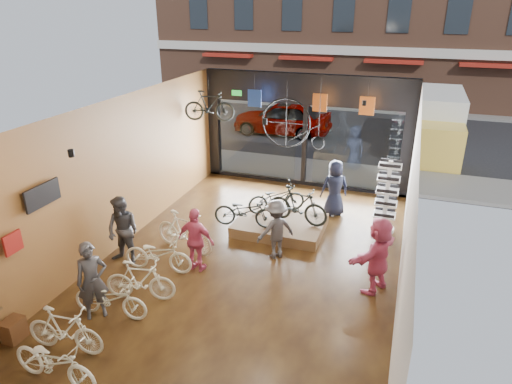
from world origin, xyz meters
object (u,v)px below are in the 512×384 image
at_px(box_truck, 435,126).
at_px(customer_0, 92,281).
at_px(floor_bike_0, 54,362).
at_px(sunglasses_rack, 387,197).
at_px(floor_bike_2, 110,298).
at_px(street_car, 282,118).
at_px(floor_bike_4, 158,254).
at_px(display_bike_mid, 298,205).
at_px(customer_4, 335,188).
at_px(floor_bike_1, 64,330).
at_px(customer_1, 123,231).
at_px(hung_bike, 209,106).
at_px(display_bike_left, 245,211).
at_px(floor_bike_3, 140,281).
at_px(floor_bike_5, 184,232).
at_px(penny_farthing, 296,126).
at_px(customer_2, 196,240).
at_px(customer_5, 378,255).
at_px(display_bike_right, 276,198).
at_px(customer_3, 276,229).
at_px(display_platform, 280,225).

xyz_separation_m(box_truck, customer_0, (-6.55, -13.49, -0.38)).
distance_m(floor_bike_0, sunglasses_rack, 8.83).
bearing_deg(floor_bike_2, street_car, -3.36).
bearing_deg(box_truck, floor_bike_0, -111.72).
distance_m(floor_bike_4, display_bike_mid, 3.97).
height_order(box_truck, customer_4, box_truck).
relative_size(floor_bike_1, customer_1, 0.89).
height_order(street_car, customer_0, customer_0).
bearing_deg(display_bike_mid, customer_4, -17.50).
bearing_deg(hung_bike, display_bike_left, -152.47).
bearing_deg(floor_bike_3, floor_bike_5, -10.05).
xyz_separation_m(box_truck, penny_farthing, (-4.20, -6.66, 1.28)).
xyz_separation_m(customer_2, customer_5, (4.07, 0.54, 0.08)).
relative_size(floor_bike_4, customer_0, 1.00).
bearing_deg(box_truck, customer_4, -111.69).
bearing_deg(display_bike_right, customer_1, 107.42).
bearing_deg(floor_bike_2, box_truck, -30.47).
relative_size(floor_bike_5, customer_3, 1.14).
bearing_deg(penny_farthing, box_truck, 57.78).
distance_m(display_platform, hung_bike, 4.43).
xyz_separation_m(floor_bike_1, customer_1, (-0.74, 2.99, 0.40)).
bearing_deg(customer_0, floor_bike_0, -117.08).
xyz_separation_m(customer_0, hung_bike, (-0.41, 6.69, 2.09)).
bearing_deg(hung_bike, sunglasses_rack, -112.03).
xyz_separation_m(floor_bike_3, display_bike_right, (1.66, 4.54, 0.28)).
xyz_separation_m(floor_bike_5, customer_4, (3.23, 3.37, 0.32)).
xyz_separation_m(floor_bike_2, customer_3, (2.48, 3.31, 0.35)).
bearing_deg(floor_bike_3, penny_farthing, -28.87).
xyz_separation_m(floor_bike_4, customer_2, (0.85, 0.33, 0.36)).
xyz_separation_m(floor_bike_1, customer_3, (2.65, 4.44, 0.31)).
height_order(floor_bike_5, penny_farthing, penny_farthing).
relative_size(floor_bike_5, customer_0, 1.05).
xyz_separation_m(floor_bike_3, customer_4, (3.14, 5.55, 0.39)).
bearing_deg(customer_5, floor_bike_2, -35.42).
bearing_deg(floor_bike_5, floor_bike_4, -173.58).
xyz_separation_m(customer_4, customer_5, (1.56, -3.56, 0.03)).
bearing_deg(floor_bike_3, hung_bike, -3.03).
bearing_deg(customer_0, sunglasses_rack, 4.64).
xyz_separation_m(customer_2, sunglasses_rack, (4.02, 3.50, 0.23)).
height_order(customer_4, penny_farthing, penny_farthing).
height_order(display_bike_left, hung_bike, hung_bike).
bearing_deg(street_car, box_truck, 81.61).
height_order(box_truck, display_bike_right, box_truck).
xyz_separation_m(floor_bike_0, display_bike_mid, (2.46, 6.58, 0.37)).
bearing_deg(sunglasses_rack, floor_bike_5, -164.26).
distance_m(box_truck, floor_bike_1, 15.89).
xyz_separation_m(customer_3, sunglasses_rack, (2.44, 2.32, 0.26)).
height_order(floor_bike_5, display_platform, floor_bike_5).
bearing_deg(sunglasses_rack, floor_bike_4, -156.39).
distance_m(display_platform, customer_3, 1.57).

